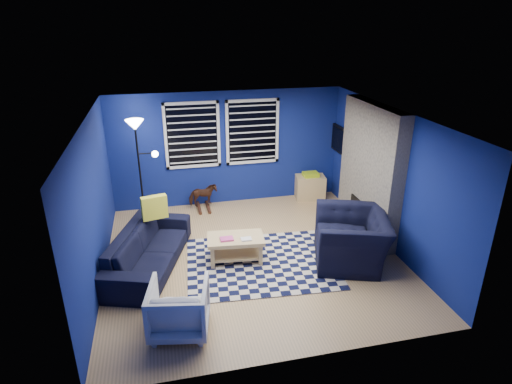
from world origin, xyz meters
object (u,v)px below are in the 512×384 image
at_px(sofa, 148,249).
at_px(coffee_table, 236,244).
at_px(armchair_big, 351,238).
at_px(floor_lamp, 138,139).
at_px(tv, 342,141).
at_px(cabinet, 310,187).
at_px(armchair_bent, 179,308).
at_px(rocking_horse, 203,195).

relative_size(sofa, coffee_table, 2.25).
xyz_separation_m(armchair_big, floor_lamp, (-3.46, 2.52, 1.28)).
bearing_deg(sofa, coffee_table, -77.74).
bearing_deg(tv, coffee_table, -143.22).
bearing_deg(sofa, cabinet, -40.93).
distance_m(armchair_bent, cabinet, 5.05).
distance_m(cabinet, floor_lamp, 3.98).
bearing_deg(tv, rocking_horse, 176.04).
bearing_deg(cabinet, coffee_table, -124.71).
bearing_deg(armchair_bent, cabinet, -118.98).
relative_size(armchair_big, cabinet, 1.88).
bearing_deg(cabinet, floor_lamp, -167.92).
bearing_deg(rocking_horse, cabinet, -95.58).
bearing_deg(sofa, tv, -47.33).
xyz_separation_m(armchair_big, armchair_bent, (-2.97, -1.13, -0.07)).
bearing_deg(coffee_table, rocking_horse, 97.59).
distance_m(tv, rocking_horse, 3.25).
bearing_deg(tv, armchair_big, -108.49).
xyz_separation_m(sofa, armchair_bent, (0.40, -1.72, 0.03)).
bearing_deg(coffee_table, tv, 36.78).
height_order(armchair_big, rocking_horse, armchair_big).
bearing_deg(sofa, rocking_horse, -10.17).
relative_size(sofa, armchair_bent, 2.89).
xyz_separation_m(rocking_horse, cabinet, (2.47, 0.04, -0.04)).
relative_size(sofa, rocking_horse, 3.82).
xyz_separation_m(armchair_big, cabinet, (0.25, 2.75, -0.15)).
xyz_separation_m(cabinet, floor_lamp, (-3.71, -0.23, 1.43)).
bearing_deg(armchair_big, sofa, -82.04).
bearing_deg(tv, floor_lamp, 179.77).
xyz_separation_m(armchair_bent, rocking_horse, (0.75, 3.85, -0.04)).
relative_size(sofa, armchair_big, 1.71).
relative_size(sofa, floor_lamp, 1.09).
xyz_separation_m(armchair_big, coffee_table, (-1.92, 0.44, -0.10)).
height_order(tv, sofa, tv).
bearing_deg(floor_lamp, coffee_table, -53.57).
xyz_separation_m(armchair_bent, coffee_table, (1.05, 1.57, -0.03)).
bearing_deg(cabinet, rocking_horse, -170.63).
bearing_deg(floor_lamp, sofa, -87.53).
xyz_separation_m(sofa, armchair_big, (3.37, -0.59, 0.10)).
bearing_deg(tv, sofa, -155.61).
bearing_deg(floor_lamp, rocking_horse, 8.97).
distance_m(sofa, cabinet, 4.22).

